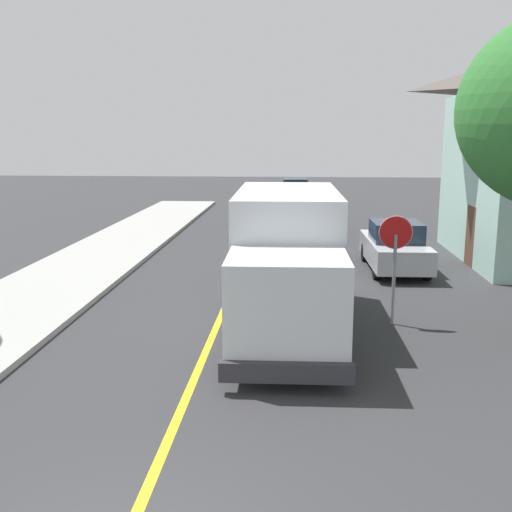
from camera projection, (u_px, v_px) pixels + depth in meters
The scene contains 8 objects.
centre_line_yellow at pixel (226, 305), 16.09m from camera, with size 0.16×56.00×0.01m, color gold.
box_truck at pixel (287, 254), 13.97m from camera, with size 2.54×7.23×3.20m.
parked_car_near at pixel (310, 241), 21.38m from camera, with size 1.92×4.45×1.67m.
parked_car_mid at pixel (308, 217), 27.34m from camera, with size 1.93×4.45×1.67m.
parked_car_far at pixel (298, 204), 32.81m from camera, with size 1.85×4.42×1.67m.
parked_car_furthest at pixel (295, 192), 39.41m from camera, with size 1.92×4.45×1.67m.
parked_van_across at pixel (395, 247), 20.14m from camera, with size 1.90×4.44×1.67m.
stop_sign at pixel (395, 249), 14.15m from camera, with size 0.80×0.10×2.65m.
Camera 1 is at (1.90, -5.40, 4.52)m, focal length 41.86 mm.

